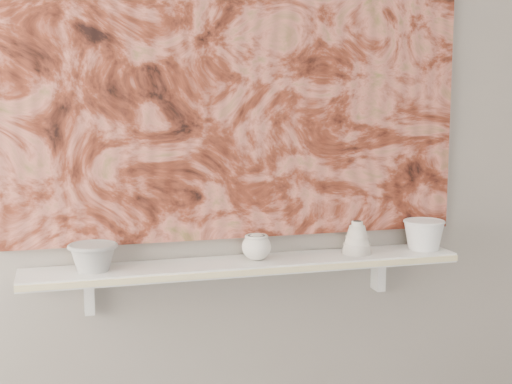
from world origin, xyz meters
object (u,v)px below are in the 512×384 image
object	(u,v)px
cup_cream	(256,247)
bell_vessel	(357,237)
painting	(240,67)
bowl_grey	(93,257)
bowl_white	(424,234)
shelf	(247,265)

from	to	relation	value
cup_cream	bell_vessel	xyz separation A→B (m)	(0.35, 0.00, 0.01)
painting	bowl_grey	xyz separation A→B (m)	(-0.48, -0.08, -0.57)
bowl_white	shelf	bearing A→B (deg)	180.00
bowl_grey	bowl_white	distance (m)	1.10
cup_cream	bowl_grey	bearing A→B (deg)	180.00
painting	bowl_grey	size ratio (longest dim) A/B	10.05
cup_cream	bowl_white	size ratio (longest dim) A/B	0.66
bell_vessel	bowl_white	world-z (taller)	bell_vessel
shelf	cup_cream	xyz separation A→B (m)	(0.03, 0.00, 0.06)
painting	cup_cream	distance (m)	0.57
shelf	bowl_grey	world-z (taller)	bowl_grey
bowl_white	bowl_grey	bearing A→B (deg)	180.00
bowl_grey	cup_cream	size ratio (longest dim) A/B	1.60
bowl_grey	bowl_white	bearing A→B (deg)	0.00
painting	cup_cream	world-z (taller)	painting
painting	bowl_white	world-z (taller)	painting
painting	bell_vessel	world-z (taller)	painting
shelf	cup_cream	world-z (taller)	cup_cream
cup_cream	bowl_white	distance (m)	0.59
bowl_grey	bell_vessel	xyz separation A→B (m)	(0.86, 0.00, 0.01)
painting	bowl_grey	bearing A→B (deg)	-170.42
shelf	bell_vessel	xyz separation A→B (m)	(0.38, 0.00, 0.07)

